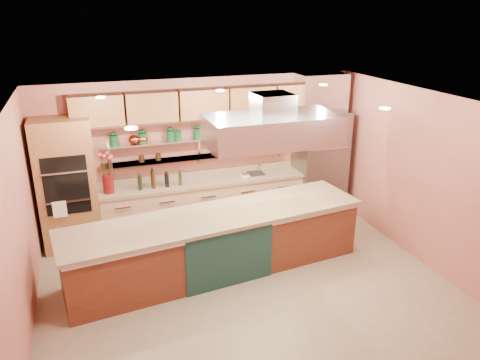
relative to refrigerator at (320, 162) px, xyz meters
name	(u,v)px	position (x,y,z in m)	size (l,w,h in m)	color
floor	(246,285)	(-2.35, -2.14, -1.06)	(6.00, 5.00, 0.02)	gray
ceiling	(246,103)	(-2.35, -2.14, 1.75)	(6.00, 5.00, 0.02)	black
wall_back	(202,152)	(-2.35, 0.36, 0.35)	(6.00, 0.04, 2.80)	#BB6858
wall_front	(334,296)	(-2.35, -4.64, 0.35)	(6.00, 0.04, 2.80)	#BB6858
wall_left	(17,231)	(-5.35, -2.14, 0.35)	(0.04, 5.00, 2.80)	#BB6858
wall_right	(419,177)	(0.65, -2.14, 0.35)	(0.04, 5.00, 2.80)	#BB6858
oven_stack	(67,185)	(-4.80, 0.04, 0.10)	(0.95, 0.64, 2.30)	#9B6338
refrigerator	(320,162)	(0.00, 0.00, 0.00)	(0.95, 0.72, 2.10)	gray
back_counter	(204,203)	(-2.40, 0.06, -0.58)	(3.84, 0.64, 0.93)	tan
wall_shelf_lower	(201,157)	(-2.40, 0.23, 0.30)	(3.60, 0.26, 0.03)	silver
wall_shelf_upper	(200,139)	(-2.40, 0.23, 0.65)	(3.60, 0.26, 0.03)	silver
upper_cabinets	(203,104)	(-2.35, 0.18, 1.30)	(4.60, 0.36, 0.55)	#9B6338
range_hood	(272,130)	(-1.74, -1.60, 1.20)	(2.00, 1.00, 0.45)	silver
ceiling_downlights	(241,102)	(-2.35, -1.94, 1.72)	(4.00, 2.80, 0.02)	#FFE5A5
island	(217,243)	(-2.64, -1.60, -0.56)	(4.67, 1.01, 0.97)	brown
flower_vase	(108,184)	(-4.13, 0.01, 0.05)	(0.19, 0.19, 0.33)	#5D0D11
oil_bottle_cluster	(160,180)	(-3.23, 0.01, 0.02)	(0.84, 0.24, 0.27)	black
kitchen_scale	(245,175)	(-1.60, 0.01, -0.08)	(0.14, 0.11, 0.08)	white
bar_faucet	(258,168)	(-1.28, 0.11, -0.02)	(0.03, 0.03, 0.20)	silver
copper_kettle	(134,139)	(-3.61, 0.23, 0.74)	(0.20, 0.20, 0.16)	#CF4A2F
green_canister	(178,135)	(-2.82, 0.23, 0.75)	(0.14, 0.14, 0.17)	#0E421D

